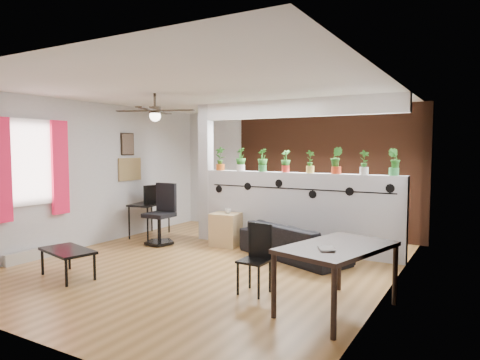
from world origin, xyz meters
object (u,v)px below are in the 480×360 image
Objects in this scene: office_chair at (162,218)px; coffee_table at (68,252)px; ceiling_fan at (155,112)px; potted_plant_2 at (263,159)px; potted_plant_3 at (286,160)px; potted_plant_7 at (394,161)px; cup at (228,211)px; folding_chair at (257,252)px; potted_plant_0 at (220,158)px; computer_desk at (150,206)px; potted_plant_4 at (310,161)px; potted_plant_1 at (241,159)px; cube_shelf at (226,230)px; dining_table at (337,252)px; sofa at (293,242)px; potted_plant_5 at (336,160)px; potted_plant_6 at (364,162)px.

coffee_table is (0.25, -2.24, -0.14)m from office_chair.
potted_plant_2 is (0.92, 1.80, -0.75)m from ceiling_fan.
potted_plant_7 reaches higher than potted_plant_3.
folding_chair reaches higher than cup.
potted_plant_7 is at bearing 11.57° from office_chair.
potted_plant_0 reaches higher than computer_desk.
potted_plant_4 is at bearing 13.43° from cup.
potted_plant_0 reaches higher than potted_plant_1.
potted_plant_2 reaches higher than office_chair.
cup is at bearing -173.02° from potted_plant_7.
cube_shelf is at bearing 0.34° from computer_desk.
dining_table is at bearing -62.81° from potted_plant_4.
cube_shelf is at bearing 180.00° from cup.
sofa is 15.85× the size of cup.
potted_plant_5 is 3.32m from office_chair.
potted_plant_0 is at bearing 180.00° from potted_plant_4.
potted_plant_5 is at bearing -0.00° from potted_plant_2.
cup is at bearing -101.57° from potted_plant_1.
sofa is (-1.42, -0.54, -1.31)m from potted_plant_7.
potted_plant_4 is 1.00× the size of potted_plant_6.
potted_plant_0 is 0.90m from potted_plant_2.
coffee_table is at bearing -127.46° from potted_plant_4.
sofa is at bearing -159.37° from potted_plant_7.
potted_plant_0 is 3.16m from potted_plant_7.
office_chair is 2.26m from coffee_table.
sofa is (-0.97, -0.54, -1.29)m from potted_plant_6.
cube_shelf is (-2.38, -0.34, -1.26)m from potted_plant_6.
coffee_table is (-2.52, -0.78, -0.15)m from folding_chair.
potted_plant_1 reaches higher than computer_desk.
dining_table is 1.62× the size of coffee_table.
potted_plant_1 is (0.47, 1.80, -0.74)m from ceiling_fan.
potted_plant_2 is at bearing 180.00° from potted_plant_6.
potted_plant_0 is 3.94× the size of cup.
cup is at bearing -171.69° from potted_plant_6.
potted_plant_6 is 2.52m from cup.
computer_desk is (-3.73, -0.35, -0.97)m from potted_plant_5.
dining_table is at bearing -44.11° from cube_shelf.
ceiling_fan reaches higher than potted_plant_5.
potted_plant_5 is 0.48× the size of coffee_table.
potted_plant_1 is at bearing 63.64° from cube_shelf.
potted_plant_6 is 2.71m from cube_shelf.
potted_plant_3 is (0.45, 0.00, -0.01)m from potted_plant_2.
cube_shelf is 0.40× the size of dining_table.
potted_plant_3 is at bearing 19.27° from cup.
cup is at bearing 0.33° from computer_desk.
cup reaches higher than computer_desk.
potted_plant_7 is 4.74m from computer_desk.
folding_chair is at bearing -28.94° from computer_desk.
potted_plant_2 is 0.37× the size of office_chair.
coffee_table is at bearing -136.75° from potted_plant_6.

